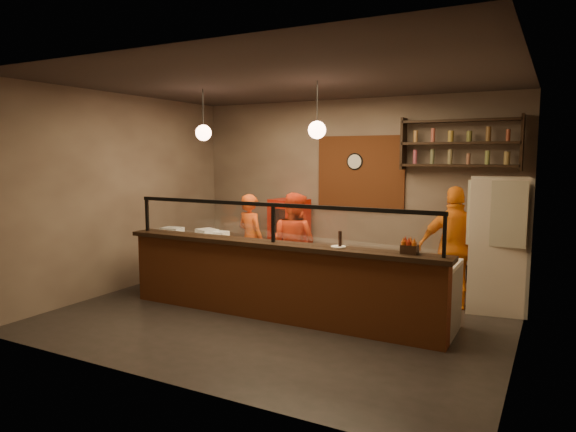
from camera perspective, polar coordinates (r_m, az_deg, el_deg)
The scene contains 29 objects.
floor at distance 7.35m, azimuth -0.44°, elevation -10.75°, with size 6.00×6.00×0.00m, color black.
ceiling at distance 7.07m, azimuth -0.47°, elevation 14.80°, with size 6.00×6.00×0.00m, color #332A27.
wall_back at distance 9.30m, azimuth 6.92°, elevation 2.96°, with size 6.00×6.00×0.00m, color #7D6C5C.
wall_left at distance 8.86m, azimuth -17.79°, elevation 2.49°, with size 5.00×5.00×0.00m, color #7D6C5C.
wall_right at distance 6.20m, azimuth 24.73°, elevation 0.48°, with size 5.00×5.00×0.00m, color #7D6C5C.
wall_front at distance 4.99m, azimuth -14.27°, elevation -0.48°, with size 6.00×6.00×0.00m, color #7D6C5C.
brick_patch at distance 9.19m, azimuth 8.04°, elevation 4.77°, with size 1.60×0.04×1.30m, color brown.
service_counter at distance 6.96m, azimuth -1.63°, elevation -7.47°, with size 4.60×0.25×1.00m, color brown.
counter_ledge at distance 6.85m, azimuth -1.65°, elevation -3.17°, with size 4.70×0.37×0.06m, color black.
worktop_cabinet at distance 7.40m, azimuth 0.30°, elevation -7.20°, with size 4.60×0.75×0.85m, color gray.
worktop at distance 7.30m, azimuth 0.30°, elevation -3.77°, with size 4.60×0.75×0.05m, color silver.
sneeze_guard at distance 6.80m, azimuth -1.66°, elevation -0.34°, with size 4.50×0.05×0.52m.
wall_shelving at distance 8.60m, azimuth 18.55°, elevation 7.68°, with size 1.84×0.28×0.85m.
wall_clock at distance 9.21m, azimuth 7.46°, elevation 6.03°, with size 0.30×0.30×0.04m, color black.
pendant_left at distance 8.00m, azimuth -9.37°, elevation 9.13°, with size 0.24×0.24×0.77m.
pendant_right at distance 7.01m, azimuth 3.25°, elevation 9.55°, with size 0.24×0.24×0.77m.
cook_left at distance 8.75m, azimuth -4.17°, elevation -2.65°, with size 0.57×0.37×1.56m, color #DA4B14.
cook_mid at distance 8.16m, azimuth 0.67°, elevation -3.09°, with size 0.79×0.62×1.63m, color red.
cook_right at distance 7.77m, azimuth 18.08°, elevation -3.38°, with size 1.04×0.43×1.77m, color orange.
fridge at distance 7.88m, azimuth 22.29°, elevation -2.93°, with size 0.79×0.74×1.90m, color beige.
red_cooler at distance 9.52m, azimuth 0.14°, elevation -2.35°, with size 0.60×0.55×1.40m, color #B21A0B.
pizza_dough at distance 6.85m, azimuth 7.06°, elevation -4.27°, with size 0.56×0.56×0.01m, color white.
prep_tub_a at distance 8.14m, azimuth -8.99°, elevation -2.01°, with size 0.32×0.26×0.16m, color silver.
prep_tub_b at distance 8.07m, azimuth -7.69°, elevation -2.16°, with size 0.27×0.21×0.13m, color white.
prep_tub_c at distance 8.48m, azimuth -12.74°, elevation -1.76°, with size 0.31×0.25×0.15m, color silver.
rolling_pin at distance 7.94m, azimuth -6.17°, elevation -2.56°, with size 0.06×0.06×0.35m, color gold.
condiment_caddy at distance 6.22m, azimuth 13.35°, elevation -3.60°, with size 0.19×0.15×0.11m, color black.
pepper_mill at distance 6.47m, azimuth 5.80°, elevation -2.57°, with size 0.05×0.05×0.21m, color black.
small_plate at distance 6.50m, azimuth 5.62°, elevation -3.41°, with size 0.19×0.19×0.01m, color white.
Camera 1 is at (3.34, -6.16, 2.21)m, focal length 32.00 mm.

